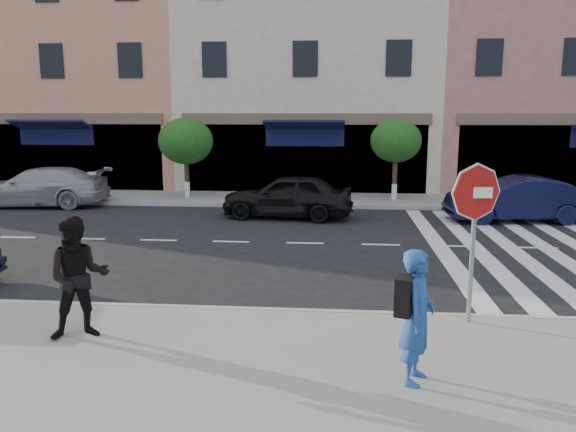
# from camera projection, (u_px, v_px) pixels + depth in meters

# --- Properties ---
(ground) EXTENTS (120.00, 120.00, 0.00)m
(ground) POSITION_uv_depth(u_px,v_px,m) (293.00, 290.00, 11.01)
(ground) COLOR black
(ground) RESTS_ON ground
(sidewalk_near) EXTENTS (60.00, 4.50, 0.15)m
(sidewalk_near) POSITION_uv_depth(u_px,v_px,m) (271.00, 375.00, 7.32)
(sidewalk_near) COLOR gray
(sidewalk_near) RESTS_ON ground
(sidewalk_far) EXTENTS (60.00, 3.00, 0.15)m
(sidewalk_far) POSITION_uv_depth(u_px,v_px,m) (315.00, 200.00, 21.77)
(sidewalk_far) COLOR gray
(sidewalk_far) RESTS_ON ground
(building_west_mid) EXTENTS (10.00, 9.00, 14.00)m
(building_west_mid) POSITION_uv_depth(u_px,v_px,m) (95.00, 37.00, 27.30)
(building_west_mid) COLOR tan
(building_west_mid) RESTS_ON ground
(building_centre) EXTENTS (11.00, 9.00, 11.00)m
(building_centre) POSITION_uv_depth(u_px,v_px,m) (311.00, 67.00, 26.68)
(building_centre) COLOR beige
(building_centre) RESTS_ON ground
(building_east_mid) EXTENTS (13.00, 9.00, 13.00)m
(building_east_mid) POSITION_uv_depth(u_px,v_px,m) (574.00, 43.00, 25.48)
(building_east_mid) COLOR tan
(building_east_mid) RESTS_ON ground
(street_tree_wb) EXTENTS (2.10, 2.10, 3.06)m
(street_tree_wb) POSITION_uv_depth(u_px,v_px,m) (186.00, 141.00, 21.58)
(street_tree_wb) COLOR #473323
(street_tree_wb) RESTS_ON sidewalk_far
(street_tree_c) EXTENTS (1.90, 1.90, 3.04)m
(street_tree_c) POSITION_uv_depth(u_px,v_px,m) (396.00, 141.00, 20.90)
(street_tree_c) COLOR #473323
(street_tree_c) RESTS_ON sidewalk_far
(stop_sign) EXTENTS (0.90, 0.12, 2.54)m
(stop_sign) POSITION_uv_depth(u_px,v_px,m) (475.00, 208.00, 8.62)
(stop_sign) COLOR gray
(stop_sign) RESTS_ON sidewalk_near
(photographer) EXTENTS (0.58, 0.71, 1.69)m
(photographer) POSITION_uv_depth(u_px,v_px,m) (417.00, 317.00, 6.85)
(photographer) COLOR #214B9B
(photographer) RESTS_ON sidewalk_near
(walker) EXTENTS (1.09, 0.99, 1.83)m
(walker) POSITION_uv_depth(u_px,v_px,m) (78.00, 278.00, 8.20)
(walker) COLOR black
(walker) RESTS_ON sidewalk_near
(car_far_left) EXTENTS (5.06, 2.32, 1.44)m
(car_far_left) POSITION_uv_depth(u_px,v_px,m) (40.00, 187.00, 20.64)
(car_far_left) COLOR #A1A1A6
(car_far_left) RESTS_ON ground
(car_far_mid) EXTENTS (4.40, 2.12, 1.45)m
(car_far_mid) POSITION_uv_depth(u_px,v_px,m) (288.00, 196.00, 18.38)
(car_far_mid) COLOR black
(car_far_mid) RESTS_ON ground
(car_far_right) EXTENTS (4.44, 1.82, 1.43)m
(car_far_right) POSITION_uv_depth(u_px,v_px,m) (516.00, 199.00, 17.77)
(car_far_right) COLOR black
(car_far_right) RESTS_ON ground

